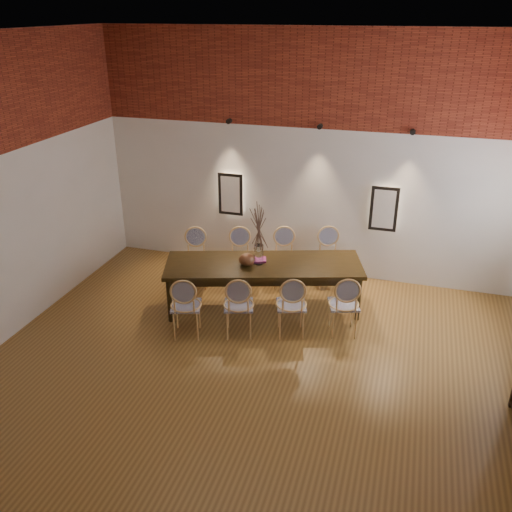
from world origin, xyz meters
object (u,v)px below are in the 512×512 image
(dining_table, at_px, (263,286))
(chair_near_a, at_px, (186,305))
(chair_far_a, at_px, (195,259))
(vase, at_px, (259,254))
(chair_far_d, at_px, (329,259))
(chair_near_b, at_px, (239,305))
(chair_near_c, at_px, (291,305))
(chair_far_c, at_px, (284,259))
(chair_far_b, at_px, (240,259))
(bowl, at_px, (247,260))
(book, at_px, (257,260))
(chair_near_d, at_px, (344,304))

(dining_table, distance_m, chair_near_a, 1.34)
(chair_far_a, height_order, vase, vase)
(chair_far_a, xyz_separation_m, chair_far_d, (2.10, 0.66, 0.00))
(chair_near_b, xyz_separation_m, vase, (0.05, 0.81, 0.43))
(chair_near_c, relative_size, chair_far_c, 1.00)
(chair_far_b, height_order, bowl, chair_far_b)
(chair_near_c, height_order, chair_far_d, same)
(chair_near_b, relative_size, chair_far_a, 1.00)
(chair_far_d, bearing_deg, vase, 32.63)
(bowl, xyz_separation_m, book, (0.11, 0.19, -0.07))
(chair_near_c, xyz_separation_m, chair_far_b, (-1.15, 1.21, 0.00))
(chair_far_c, relative_size, chair_far_d, 1.00)
(chair_near_b, bearing_deg, chair_near_a, 180.00)
(chair_near_c, xyz_separation_m, bowl, (-0.80, 0.48, 0.37))
(chair_far_c, bearing_deg, dining_table, 63.99)
(chair_near_d, distance_m, chair_far_d, 1.50)
(chair_near_c, bearing_deg, book, 118.36)
(chair_near_b, relative_size, chair_near_c, 1.00)
(chair_near_a, xyz_separation_m, chair_near_d, (2.10, 0.66, 0.00))
(chair_near_a, bearing_deg, chair_far_b, 63.99)
(chair_near_d, distance_m, vase, 1.46)
(chair_far_a, bearing_deg, chair_far_c, -180.00)
(chair_near_b, relative_size, chair_far_d, 1.00)
(chair_far_c, distance_m, book, 0.85)
(chair_far_c, xyz_separation_m, bowl, (-0.35, -0.95, 0.37))
(dining_table, xyz_separation_m, bowl, (-0.22, -0.12, 0.46))
(book, bearing_deg, chair_near_b, -90.48)
(chair_far_d, bearing_deg, chair_near_a, 34.33)
(chair_near_c, relative_size, bowl, 3.92)
(dining_table, relative_size, chair_near_a, 3.12)
(chair_far_a, bearing_deg, chair_far_b, 180.00)
(chair_far_c, bearing_deg, chair_far_a, 0.00)
(chair_far_b, relative_size, chair_far_d, 1.00)
(chair_near_a, height_order, chair_near_d, same)
(chair_near_c, height_order, vase, vase)
(chair_near_d, relative_size, chair_far_d, 1.00)
(chair_far_a, bearing_deg, chair_near_a, 90.00)
(dining_table, relative_size, chair_far_c, 3.12)
(book, bearing_deg, chair_far_a, 164.52)
(vase, distance_m, bowl, 0.19)
(bowl, bearing_deg, chair_near_b, -82.11)
(chair_far_d, relative_size, book, 3.62)
(chair_near_c, relative_size, chair_near_d, 1.00)
(chair_near_b, distance_m, chair_far_c, 1.67)
(chair_far_a, height_order, chair_far_b, same)
(dining_table, relative_size, chair_near_c, 3.12)
(bowl, bearing_deg, chair_near_a, -123.05)
(chair_near_a, height_order, chair_near_c, same)
(vase, bearing_deg, chair_near_d, -15.15)
(dining_table, height_order, chair_far_d, chair_far_d)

